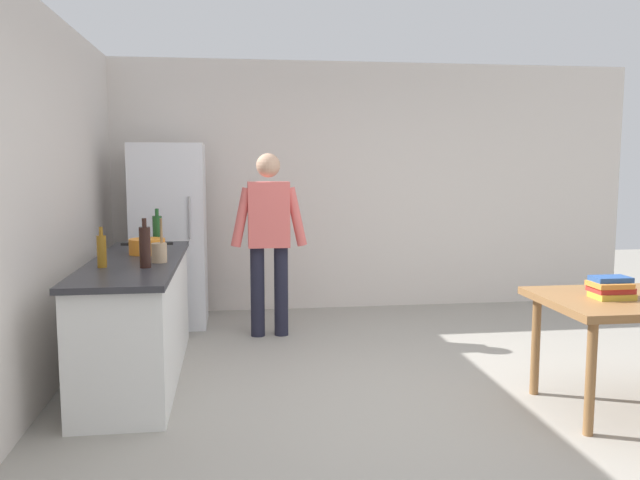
{
  "coord_description": "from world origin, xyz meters",
  "views": [
    {
      "loc": [
        -1.28,
        -4.09,
        1.61
      ],
      "look_at": [
        -0.59,
        0.98,
        1.0
      ],
      "focal_mm": 36.3,
      "sensor_mm": 36.0,
      "label": 1
    }
  ],
  "objects_px": {
    "utensil_jar": "(159,252)",
    "bottle_oil_amber": "(102,251)",
    "cooking_pot": "(147,246)",
    "bottle_wine_green": "(157,232)",
    "refrigerator": "(170,235)",
    "bottle_wine_dark": "(145,247)",
    "book_stack": "(611,288)",
    "person": "(269,232)"
  },
  "relations": [
    {
      "from": "bottle_wine_dark",
      "to": "bottle_wine_green",
      "type": "xyz_separation_m",
      "value": [
        -0.02,
        0.93,
        0.0
      ]
    },
    {
      "from": "cooking_pot",
      "to": "bottle_wine_dark",
      "type": "height_order",
      "value": "bottle_wine_dark"
    },
    {
      "from": "refrigerator",
      "to": "bottle_wine_green",
      "type": "distance_m",
      "value": 1.08
    },
    {
      "from": "utensil_jar",
      "to": "bottle_wine_dark",
      "type": "xyz_separation_m",
      "value": [
        -0.07,
        -0.22,
        0.07
      ]
    },
    {
      "from": "refrigerator",
      "to": "person",
      "type": "bearing_deg",
      "value": -30.23
    },
    {
      "from": "cooking_pot",
      "to": "bottle_wine_green",
      "type": "xyz_separation_m",
      "value": [
        0.05,
        0.24,
        0.09
      ]
    },
    {
      "from": "utensil_jar",
      "to": "bottle_oil_amber",
      "type": "distance_m",
      "value": 0.41
    },
    {
      "from": "refrigerator",
      "to": "bottle_wine_dark",
      "type": "distance_m",
      "value": 2.01
    },
    {
      "from": "bottle_oil_amber",
      "to": "book_stack",
      "type": "bearing_deg",
      "value": -12.9
    },
    {
      "from": "book_stack",
      "to": "bottle_wine_green",
      "type": "bearing_deg",
      "value": 151.53
    },
    {
      "from": "refrigerator",
      "to": "bottle_wine_dark",
      "type": "bearing_deg",
      "value": -89.3
    },
    {
      "from": "refrigerator",
      "to": "bottle_wine_dark",
      "type": "height_order",
      "value": "refrigerator"
    },
    {
      "from": "utensil_jar",
      "to": "bottle_oil_amber",
      "type": "height_order",
      "value": "utensil_jar"
    },
    {
      "from": "bottle_wine_dark",
      "to": "refrigerator",
      "type": "bearing_deg",
      "value": 90.7
    },
    {
      "from": "person",
      "to": "refrigerator",
      "type": "bearing_deg",
      "value": 149.77
    },
    {
      "from": "bottle_wine_dark",
      "to": "bottle_oil_amber",
      "type": "xyz_separation_m",
      "value": [
        -0.3,
        0.05,
        -0.03
      ]
    },
    {
      "from": "refrigerator",
      "to": "utensil_jar",
      "type": "distance_m",
      "value": 1.78
    },
    {
      "from": "person",
      "to": "bottle_oil_amber",
      "type": "xyz_separation_m",
      "value": [
        -1.22,
        -1.4,
        0.04
      ]
    },
    {
      "from": "cooking_pot",
      "to": "book_stack",
      "type": "xyz_separation_m",
      "value": [
        3.07,
        -1.39,
        -0.14
      ]
    },
    {
      "from": "person",
      "to": "cooking_pot",
      "type": "relative_size",
      "value": 4.25
    },
    {
      "from": "person",
      "to": "book_stack",
      "type": "height_order",
      "value": "person"
    },
    {
      "from": "bottle_oil_amber",
      "to": "book_stack",
      "type": "height_order",
      "value": "bottle_oil_amber"
    },
    {
      "from": "cooking_pot",
      "to": "book_stack",
      "type": "bearing_deg",
      "value": -24.38
    },
    {
      "from": "cooking_pot",
      "to": "utensil_jar",
      "type": "xyz_separation_m",
      "value": [
        0.14,
        -0.46,
        0.02
      ]
    },
    {
      "from": "refrigerator",
      "to": "bottle_wine_dark",
      "type": "xyz_separation_m",
      "value": [
        0.02,
        -2.0,
        0.15
      ]
    },
    {
      "from": "cooking_pot",
      "to": "bottle_wine_green",
      "type": "distance_m",
      "value": 0.26
    },
    {
      "from": "utensil_jar",
      "to": "book_stack",
      "type": "xyz_separation_m",
      "value": [
        2.92,
        -0.93,
        -0.16
      ]
    },
    {
      "from": "refrigerator",
      "to": "book_stack",
      "type": "xyz_separation_m",
      "value": [
        3.02,
        -2.7,
        -0.08
      ]
    },
    {
      "from": "bottle_wine_green",
      "to": "bottle_oil_amber",
      "type": "height_order",
      "value": "bottle_wine_green"
    },
    {
      "from": "utensil_jar",
      "to": "bottle_wine_dark",
      "type": "height_order",
      "value": "bottle_wine_dark"
    },
    {
      "from": "person",
      "to": "cooking_pot",
      "type": "distance_m",
      "value": 1.26
    },
    {
      "from": "bottle_oil_amber",
      "to": "utensil_jar",
      "type": "bearing_deg",
      "value": 25.66
    },
    {
      "from": "person",
      "to": "bottle_wine_dark",
      "type": "height_order",
      "value": "person"
    },
    {
      "from": "refrigerator",
      "to": "bottle_wine_green",
      "type": "height_order",
      "value": "refrigerator"
    },
    {
      "from": "bottle_wine_green",
      "to": "refrigerator",
      "type": "bearing_deg",
      "value": 90.26
    },
    {
      "from": "utensil_jar",
      "to": "bottle_wine_green",
      "type": "xyz_separation_m",
      "value": [
        -0.09,
        0.7,
        0.07
      ]
    },
    {
      "from": "cooking_pot",
      "to": "bottle_oil_amber",
      "type": "height_order",
      "value": "bottle_oil_amber"
    },
    {
      "from": "person",
      "to": "utensil_jar",
      "type": "distance_m",
      "value": 1.49
    },
    {
      "from": "bottle_wine_dark",
      "to": "bottle_wine_green",
      "type": "bearing_deg",
      "value": 91.2
    },
    {
      "from": "cooking_pot",
      "to": "utensil_jar",
      "type": "height_order",
      "value": "utensil_jar"
    },
    {
      "from": "cooking_pot",
      "to": "bottle_oil_amber",
      "type": "relative_size",
      "value": 1.43
    },
    {
      "from": "refrigerator",
      "to": "bottle_wine_green",
      "type": "xyz_separation_m",
      "value": [
        0.0,
        -1.07,
        0.15
      ]
    }
  ]
}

